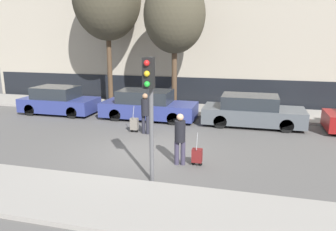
{
  "coord_description": "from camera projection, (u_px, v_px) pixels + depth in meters",
  "views": [
    {
      "loc": [
        3.65,
        -10.46,
        3.99
      ],
      "look_at": [
        0.41,
        1.8,
        0.95
      ],
      "focal_mm": 35.0,
      "sensor_mm": 36.0,
      "label": 1
    }
  ],
  "objects": [
    {
      "name": "ground_plane",
      "position": [
        144.0,
        152.0,
        11.68
      ],
      "size": [
        80.0,
        80.0,
        0.0
      ],
      "primitive_type": "plane",
      "color": "#565451"
    },
    {
      "name": "sidewalk_near",
      "position": [
        95.0,
        199.0,
        8.14
      ],
      "size": [
        28.0,
        2.5,
        0.12
      ],
      "color": "gray",
      "rests_on": "ground_plane"
    },
    {
      "name": "sidewalk_far",
      "position": [
        185.0,
        110.0,
        18.24
      ],
      "size": [
        28.0,
        3.0,
        0.12
      ],
      "color": "gray",
      "rests_on": "ground_plane"
    },
    {
      "name": "building_facade",
      "position": [
        197.0,
        8.0,
        19.93
      ],
      "size": [
        28.0,
        2.06,
        11.53
      ],
      "color": "#A89E8C",
      "rests_on": "ground_plane"
    },
    {
      "name": "parked_car_0",
      "position": [
        59.0,
        101.0,
        17.47
      ],
      "size": [
        3.97,
        1.85,
        1.44
      ],
      "color": "navy",
      "rests_on": "ground_plane"
    },
    {
      "name": "parked_car_1",
      "position": [
        148.0,
        106.0,
        16.27
      ],
      "size": [
        4.69,
        1.82,
        1.45
      ],
      "color": "navy",
      "rests_on": "ground_plane"
    },
    {
      "name": "parked_car_2",
      "position": [
        252.0,
        111.0,
        15.05
      ],
      "size": [
        4.54,
        1.89,
        1.42
      ],
      "color": "#4C5156",
      "rests_on": "ground_plane"
    },
    {
      "name": "pedestrian_left",
      "position": [
        145.0,
        111.0,
        13.67
      ],
      "size": [
        0.35,
        0.34,
        1.73
      ],
      "rotation": [
        0.0,
        0.0,
        -0.18
      ],
      "color": "#23232D",
      "rests_on": "ground_plane"
    },
    {
      "name": "trolley_left",
      "position": [
        134.0,
        124.0,
        14.03
      ],
      "size": [
        0.34,
        0.29,
        1.16
      ],
      "color": "slate",
      "rests_on": "ground_plane"
    },
    {
      "name": "pedestrian_right",
      "position": [
        180.0,
        136.0,
        10.32
      ],
      "size": [
        0.35,
        0.34,
        1.68
      ],
      "rotation": [
        0.0,
        0.0,
        3.26
      ],
      "color": "#383347",
      "rests_on": "ground_plane"
    },
    {
      "name": "trolley_right",
      "position": [
        197.0,
        156.0,
        10.38
      ],
      "size": [
        0.34,
        0.29,
        1.09
      ],
      "color": "maroon",
      "rests_on": "ground_plane"
    },
    {
      "name": "traffic_light",
      "position": [
        150.0,
        95.0,
        8.62
      ],
      "size": [
        0.28,
        0.47,
        3.49
      ],
      "color": "#515154",
      "rests_on": "ground_plane"
    },
    {
      "name": "bare_tree_down_street",
      "position": [
        175.0,
        15.0,
        16.66
      ],
      "size": [
        3.17,
        3.17,
        6.91
      ],
      "color": "#4C3826",
      "rests_on": "sidewalk_far"
    }
  ]
}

